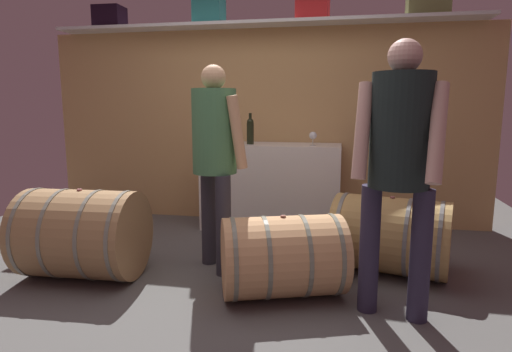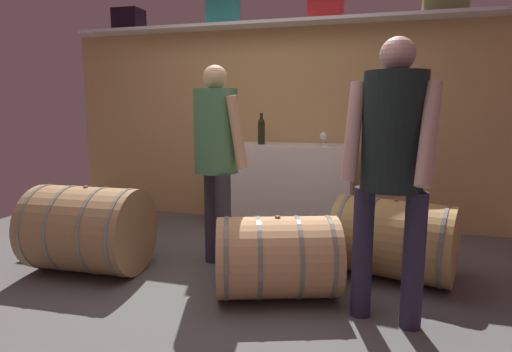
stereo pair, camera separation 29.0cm
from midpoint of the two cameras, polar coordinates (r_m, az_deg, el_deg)
name	(u,v)px [view 2 (the right image)]	position (r m, az deg, el deg)	size (l,w,h in m)	color
ground_plane	(230,267)	(3.56, -1.04, -11.95)	(6.03, 7.24, 0.02)	#565654
back_wall_panel	(276,127)	(4.79, 4.35, 6.47)	(4.83, 0.10, 2.09)	tan
high_shelf_board	(273,24)	(4.71, 4.12, 19.38)	(4.44, 0.40, 0.03)	silver
toolcase_black	(129,20)	(5.35, -14.89, 19.33)	(0.30, 0.26, 0.23)	black
toolcase_teal	(223,12)	(4.88, -2.54, 20.83)	(0.29, 0.30, 0.27)	#237976
toolcase_red	(326,1)	(4.67, 11.13, 21.71)	(0.31, 0.28, 0.35)	red
work_cabinet	(282,187)	(4.51, 5.35, -1.42)	(1.42, 0.53, 0.89)	white
wine_bottle_dark	(261,130)	(4.43, 2.60, 6.04)	(0.07, 0.07, 0.32)	black
wine_bottle_amber	(222,131)	(4.44, -2.64, 5.98)	(0.07, 0.07, 0.32)	brown
wine_glass	(324,136)	(4.29, 10.86, 5.16)	(0.08, 0.08, 0.14)	white
wine_barrel_near	(88,229)	(3.56, -19.12, -6.67)	(0.88, 0.70, 0.67)	#9C764C
wine_barrel_far	(394,239)	(3.45, 20.11, -7.84)	(0.97, 0.78, 0.60)	tan
wine_barrel_flank	(277,257)	(2.95, 5.70, -10.65)	(0.94, 0.78, 0.56)	tan
winemaker_pouring	(217,146)	(3.31, -2.69, 3.92)	(0.46, 0.49, 1.58)	#2E2D37
visitor_tasting	(392,153)	(2.60, 20.66, 2.80)	(0.53, 0.46, 1.65)	#2C273E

